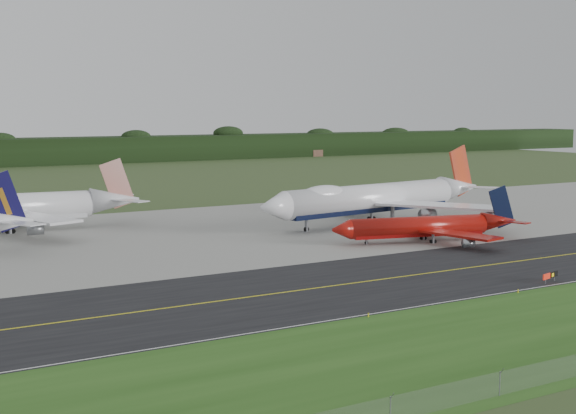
# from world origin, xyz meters

# --- Properties ---
(ground) EXTENTS (600.00, 600.00, 0.00)m
(ground) POSITION_xyz_m (0.00, 0.00, 0.00)
(ground) COLOR #304721
(ground) RESTS_ON ground
(taxiway) EXTENTS (400.00, 32.00, 0.02)m
(taxiway) POSITION_xyz_m (0.00, -4.00, 0.01)
(taxiway) COLOR black
(taxiway) RESTS_ON ground
(apron) EXTENTS (400.00, 78.00, 0.01)m
(apron) POSITION_xyz_m (0.00, 51.00, 0.01)
(apron) COLOR gray
(apron) RESTS_ON ground
(taxiway_centreline) EXTENTS (400.00, 0.40, 0.00)m
(taxiway_centreline) POSITION_xyz_m (0.00, -4.00, 0.03)
(taxiway_centreline) COLOR gold
(taxiway_centreline) RESTS_ON taxiway
(taxiway_edge_line) EXTENTS (400.00, 0.25, 0.00)m
(taxiway_edge_line) POSITION_xyz_m (0.00, -19.50, 0.03)
(taxiway_edge_line) COLOR silver
(taxiway_edge_line) RESTS_ON taxiway
(horizon_treeline) EXTENTS (700.00, 25.00, 12.00)m
(horizon_treeline) POSITION_xyz_m (0.00, 273.76, 5.47)
(horizon_treeline) COLOR black
(horizon_treeline) RESTS_ON ground
(jet_ba_747) EXTENTS (65.46, 53.77, 16.46)m
(jet_ba_747) POSITION_xyz_m (25.39, 43.74, 5.60)
(jet_ba_747) COLOR white
(jet_ba_747) RESTS_ON ground
(jet_red_737) EXTENTS (37.78, 30.23, 10.30)m
(jet_red_737) POSITION_xyz_m (18.81, 19.00, 2.85)
(jet_red_737) COLOR maroon
(jet_red_737) RESTS_ON ground
(jet_star_tail) EXTENTS (55.17, 45.86, 14.55)m
(jet_star_tail) POSITION_xyz_m (-47.31, 72.28, 4.85)
(jet_star_tail) COLOR silver
(jet_star_tail) RESTS_ON ground
(taxiway_sign) EXTENTS (4.19, 1.25, 1.43)m
(taxiway_sign) POSITION_xyz_m (10.36, -17.98, 1.01)
(taxiway_sign) COLOR slate
(taxiway_sign) RESTS_ON ground
(edge_marker_left) EXTENTS (0.16, 0.16, 0.50)m
(edge_marker_left) POSITION_xyz_m (-24.01, -20.50, 0.25)
(edge_marker_left) COLOR yellow
(edge_marker_left) RESTS_ON ground
(edge_marker_center) EXTENTS (0.16, 0.16, 0.50)m
(edge_marker_center) POSITION_xyz_m (1.22, -20.50, 0.25)
(edge_marker_center) COLOR yellow
(edge_marker_center) RESTS_ON ground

